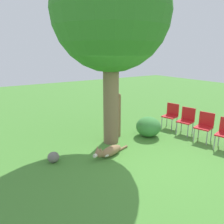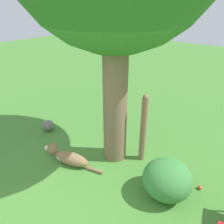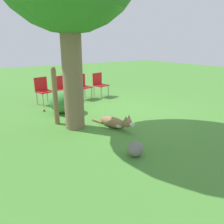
{
  "view_description": "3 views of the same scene",
  "coord_description": "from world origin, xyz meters",
  "views": [
    {
      "loc": [
        -3.54,
        -3.58,
        2.57
      ],
      "look_at": [
        -0.22,
        1.43,
        0.92
      ],
      "focal_mm": 35.0,
      "sensor_mm": 36.0,
      "label": 1
    },
    {
      "loc": [
        1.96,
        -1.32,
        2.81
      ],
      "look_at": [
        -0.36,
        1.51,
        0.92
      ],
      "focal_mm": 35.0,
      "sensor_mm": 36.0,
      "label": 2
    },
    {
      "loc": [
        -4.64,
        3.45,
        1.86
      ],
      "look_at": [
        -0.62,
        0.68,
        0.33
      ],
      "focal_mm": 35.0,
      "sensor_mm": 36.0,
      "label": 3
    }
  ],
  "objects": [
    {
      "name": "dog",
      "position": [
        -0.8,
        0.7,
        0.13
      ],
      "size": [
        1.24,
        0.45,
        0.38
      ],
      "rotation": [
        0.0,
        0.0,
        3.39
      ],
      "color": "olive",
      "rests_on": "ground_plane"
    },
    {
      "name": "low_shrub",
      "position": [
        1.01,
        1.2,
        0.31
      ],
      "size": [
        0.78,
        0.78,
        0.62
      ],
      "color": "#3D843D",
      "rests_on": "ground_plane"
    },
    {
      "name": "red_chair_1",
      "position": [
        2.15,
        0.02,
        0.49
      ],
      "size": [
        0.51,
        0.53,
        0.85
      ],
      "rotation": [
        0.0,
        0.0,
        3.38
      ],
      "color": "red",
      "rests_on": "ground_plane"
    },
    {
      "name": "ground_plane",
      "position": [
        0.0,
        0.0,
        0.0
      ],
      "size": [
        30.0,
        30.0,
        0.0
      ],
      "primitive_type": "plane",
      "color": "#478433"
    },
    {
      "name": "garden_rock",
      "position": [
        -2.08,
        1.19,
        0.13
      ],
      "size": [
        0.28,
        0.28,
        0.26
      ],
      "color": "slate",
      "rests_on": "ground_plane"
    },
    {
      "name": "oak_tree",
      "position": [
        -0.24,
        1.45,
        3.54
      ],
      "size": [
        3.08,
        3.08,
        5.12
      ],
      "color": "#7A6047",
      "rests_on": "ground_plane"
    },
    {
      "name": "red_chair_3",
      "position": [
        2.22,
        1.38,
        0.49
      ],
      "size": [
        0.51,
        0.53,
        0.85
      ],
      "rotation": [
        0.0,
        0.0,
        3.38
      ],
      "color": "red",
      "rests_on": "ground_plane"
    },
    {
      "name": "fence_post",
      "position": [
        0.23,
        1.71,
        0.69
      ],
      "size": [
        0.12,
        0.12,
        1.37
      ],
      "color": "#846647",
      "rests_on": "ground_plane"
    },
    {
      "name": "red_chair_2",
      "position": [
        2.18,
        0.7,
        0.49
      ],
      "size": [
        0.51,
        0.53,
        0.85
      ],
      "rotation": [
        0.0,
        0.0,
        3.38
      ],
      "color": "red",
      "rests_on": "ground_plane"
    },
    {
      "name": "tennis_ball",
      "position": [
        1.41,
        1.65,
        0.03
      ],
      "size": [
        0.07,
        0.07,
        0.07
      ],
      "color": "#E54C33",
      "rests_on": "ground_plane"
    }
  ]
}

